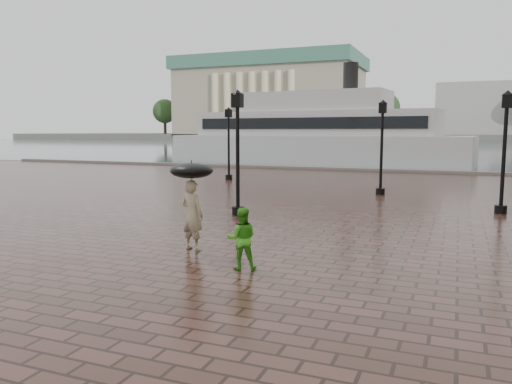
% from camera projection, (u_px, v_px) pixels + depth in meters
% --- Properties ---
extents(ground, '(300.00, 300.00, 0.00)m').
position_uv_depth(ground, '(338.00, 353.00, 6.93)').
color(ground, '#372119').
rests_on(ground, ground).
extents(harbour_water, '(240.00, 240.00, 0.00)m').
position_uv_depth(harbour_water, '(450.00, 147.00, 91.56)').
color(harbour_water, '#4D595D').
rests_on(harbour_water, ground).
extents(quay_edge, '(80.00, 0.60, 0.30)m').
position_uv_depth(quay_edge, '(436.00, 173.00, 36.37)').
color(quay_edge, slate).
rests_on(quay_edge, ground).
extents(far_shore, '(300.00, 60.00, 2.00)m').
position_uv_depth(far_shore, '(454.00, 137.00, 153.99)').
color(far_shore, '#4C4C47').
rests_on(far_shore, ground).
extents(museum, '(57.00, 32.50, 26.00)m').
position_uv_depth(museum, '(270.00, 96.00, 158.75)').
color(museum, gray).
rests_on(museum, ground).
extents(far_trees, '(188.00, 8.00, 13.50)m').
position_uv_depth(far_trees, '(455.00, 107.00, 132.72)').
color(far_trees, '#2D2119').
rests_on(far_trees, ground).
extents(street_lamps, '(21.44, 14.44, 4.40)m').
position_uv_depth(street_lamps, '(389.00, 147.00, 23.43)').
color(street_lamps, black).
rests_on(street_lamps, ground).
extents(adult_pedestrian, '(0.75, 0.58, 1.82)m').
position_uv_depth(adult_pedestrian, '(192.00, 215.00, 12.86)').
color(adult_pedestrian, tan).
rests_on(adult_pedestrian, ground).
extents(child_pedestrian, '(0.83, 0.75, 1.39)m').
position_uv_depth(child_pedestrian, '(242.00, 238.00, 11.08)').
color(child_pedestrian, green).
rests_on(child_pedestrian, ground).
extents(ferry_near, '(27.85, 9.20, 8.97)m').
position_uv_depth(ferry_near, '(315.00, 135.00, 45.79)').
color(ferry_near, silver).
rests_on(ferry_near, ground).
extents(umbrella, '(1.10, 1.10, 1.18)m').
position_uv_depth(umbrella, '(192.00, 171.00, 12.72)').
color(umbrella, black).
rests_on(umbrella, ground).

